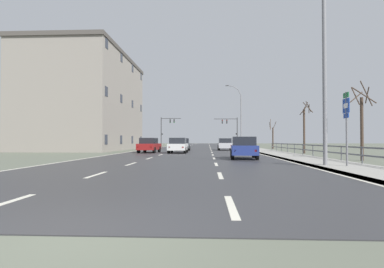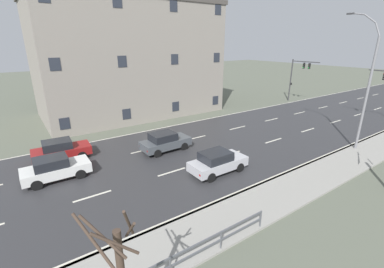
{
  "view_description": "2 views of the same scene",
  "coord_description": "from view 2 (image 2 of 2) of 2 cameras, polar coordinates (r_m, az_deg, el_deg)",
  "views": [
    {
      "loc": [
        1.86,
        -4.24,
        1.33
      ],
      "look_at": [
        -0.74,
        48.26,
        2.37
      ],
      "focal_mm": 29.24,
      "sensor_mm": 36.0,
      "label": 1
    },
    {
      "loc": [
        16.74,
        26.12,
        8.6
      ],
      "look_at": [
        0.0,
        37.73,
        1.49
      ],
      "focal_mm": 24.81,
      "sensor_mm": 36.0,
      "label": 2
    }
  ],
  "objects": [
    {
      "name": "car_far_right",
      "position": [
        21.98,
        -5.82,
        -1.62
      ],
      "size": [
        1.93,
        4.15,
        1.57
      ],
      "rotation": [
        0.0,
        0.0,
        0.03
      ],
      "color": "#474C51",
      "rests_on": "ground"
    },
    {
      "name": "car_near_left",
      "position": [
        18.35,
        5.5,
        -5.97
      ],
      "size": [
        1.84,
        4.1,
        1.57
      ],
      "rotation": [
        0.0,
        0.0,
        -0.0
      ],
      "color": "#B7B7BC",
      "rests_on": "ground"
    },
    {
      "name": "car_mid_centre",
      "position": [
        22.56,
        -26.39,
        -3.07
      ],
      "size": [
        2.0,
        4.19,
        1.57
      ],
      "rotation": [
        0.0,
        0.0,
        -0.05
      ],
      "color": "maroon",
      "rests_on": "ground"
    },
    {
      "name": "ground_plane",
      "position": [
        28.88,
        17.0,
        0.94
      ],
      "size": [
        160.0,
        160.0,
        0.12
      ],
      "color": "#5B6051"
    },
    {
      "name": "street_lamp_midground",
      "position": [
        25.09,
        33.31,
        8.45
      ],
      "size": [
        2.74,
        0.24,
        10.76
      ],
      "color": "slate",
      "rests_on": "ground"
    },
    {
      "name": "brick_building",
      "position": [
        34.28,
        -13.36,
        15.43
      ],
      "size": [
        11.55,
        20.9,
        13.2
      ],
      "color": "gray",
      "rests_on": "ground"
    },
    {
      "name": "traffic_signal_left",
      "position": [
        42.58,
        21.7,
        11.98
      ],
      "size": [
        4.29,
        0.36,
        6.17
      ],
      "color": "#38383A",
      "rests_on": "ground"
    },
    {
      "name": "road_asphalt_strip",
      "position": [
        38.75,
        28.25,
        4.13
      ],
      "size": [
        14.0,
        120.0,
        0.03
      ],
      "color": "#303033",
      "rests_on": "ground"
    },
    {
      "name": "car_far_left",
      "position": [
        19.56,
        -27.36,
        -6.54
      ],
      "size": [
        1.87,
        4.12,
        1.57
      ],
      "rotation": [
        0.0,
        0.0,
        -0.01
      ],
      "color": "silver",
      "rests_on": "ground"
    }
  ]
}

